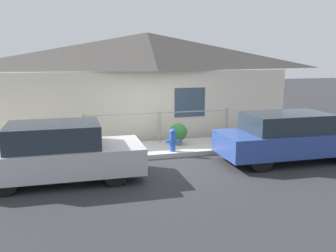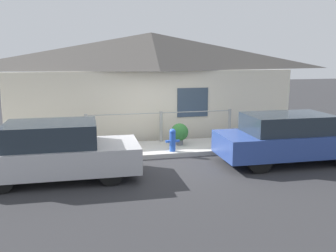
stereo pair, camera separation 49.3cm
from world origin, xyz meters
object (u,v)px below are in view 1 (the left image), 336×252
object	(u,v)px
car_left	(59,153)
potted_plant_near_hydrant	(178,132)
fire_hydrant	(173,139)
car_right	(290,137)

from	to	relation	value
car_left	potted_plant_near_hydrant	distance (m)	4.21
car_left	fire_hydrant	bearing A→B (deg)	24.75
fire_hydrant	potted_plant_near_hydrant	world-z (taller)	potted_plant_near_hydrant
car_right	fire_hydrant	bearing A→B (deg)	155.45
car_left	fire_hydrant	xyz separation A→B (m)	(3.21, 1.43, -0.19)
fire_hydrant	potted_plant_near_hydrant	size ratio (longest dim) A/B	0.99
car_left	potted_plant_near_hydrant	size ratio (longest dim) A/B	5.57
car_right	potted_plant_near_hydrant	xyz separation A→B (m)	(-2.60, 2.14, -0.16)
potted_plant_near_hydrant	car_right	bearing A→B (deg)	-39.55
car_right	potted_plant_near_hydrant	size ratio (longest dim) A/B	5.98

